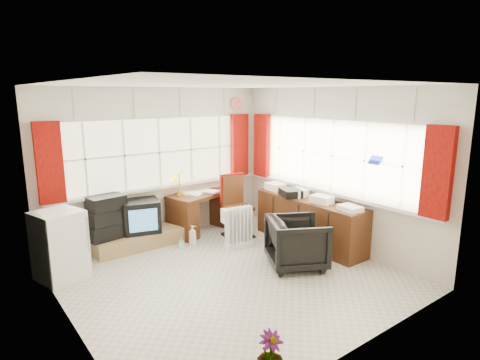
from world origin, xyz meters
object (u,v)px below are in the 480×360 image
object	(u,v)px
radiator	(239,231)
credenza	(309,221)
mini_fridge	(60,245)
tv_bench	(138,240)
crt_tv	(141,216)
office_chair	(297,243)
desk_lamp	(179,177)
task_chair	(235,203)
desk	(202,209)

from	to	relation	value
radiator	credenza	xyz separation A→B (m)	(1.01, -0.56, 0.12)
mini_fridge	radiator	bearing A→B (deg)	-11.98
tv_bench	mini_fridge	bearing A→B (deg)	-161.17
crt_tv	office_chair	bearing A→B (deg)	-55.43
radiator	mini_fridge	bearing A→B (deg)	168.02
desk_lamp	tv_bench	bearing A→B (deg)	-170.89
credenza	crt_tv	distance (m)	2.69
task_chair	crt_tv	bearing A→B (deg)	162.64
office_chair	tv_bench	bearing A→B (deg)	64.62
office_chair	mini_fridge	distance (m)	3.18
task_chair	crt_tv	xyz separation A→B (m)	(-1.50, 0.47, -0.06)
desk	desk_lamp	world-z (taller)	desk_lamp
desk	tv_bench	world-z (taller)	desk
desk_lamp	task_chair	xyz separation A→B (m)	(0.74, -0.58, -0.45)
desk	credenza	world-z (taller)	credenza
desk_lamp	mini_fridge	distance (m)	2.23
desk_lamp	task_chair	distance (m)	1.04
credenza	crt_tv	xyz separation A→B (m)	(-2.21, 1.54, 0.11)
task_chair	office_chair	size ratio (longest dim) A/B	1.36
desk_lamp	office_chair	bearing A→B (deg)	-73.21
desk	credenza	xyz separation A→B (m)	(1.04, -1.60, 0.00)
radiator	task_chair	bearing A→B (deg)	59.41
mini_fridge	crt_tv	bearing A→B (deg)	18.75
office_chair	crt_tv	size ratio (longest dim) A/B	1.16
desk_lamp	task_chair	size ratio (longest dim) A/B	0.42
radiator	tv_bench	distance (m)	1.60
credenza	desk_lamp	bearing A→B (deg)	131.09
office_chair	tv_bench	world-z (taller)	office_chair
tv_bench	crt_tv	bearing A→B (deg)	17.40
desk_lamp	radiator	distance (m)	1.39
tv_bench	credenza	bearing A→B (deg)	-33.70
task_chair	mini_fridge	distance (m)	2.83
task_chair	tv_bench	size ratio (longest dim) A/B	0.76
task_chair	mini_fridge	xyz separation A→B (m)	(-2.83, 0.02, -0.10)
desk	radiator	xyz separation A→B (m)	(0.03, -1.04, -0.12)
task_chair	tv_bench	bearing A→B (deg)	164.18
desk	desk_lamp	xyz separation A→B (m)	(-0.40, 0.05, 0.62)
desk	crt_tv	world-z (taller)	crt_tv
desk	desk_lamp	bearing A→B (deg)	172.30
desk_lamp	crt_tv	size ratio (longest dim) A/B	0.67
desk	tv_bench	distance (m)	1.27
desk_lamp	office_chair	size ratio (longest dim) A/B	0.58
radiator	crt_tv	world-z (taller)	crt_tv
office_chair	mini_fridge	world-z (taller)	mini_fridge
tv_bench	mini_fridge	size ratio (longest dim) A/B	1.53
desk	radiator	world-z (taller)	desk
credenza	radiator	bearing A→B (deg)	150.99
task_chair	office_chair	xyz separation A→B (m)	(-0.09, -1.59, -0.21)
office_chair	crt_tv	bearing A→B (deg)	62.95
credenza	tv_bench	distance (m)	2.75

